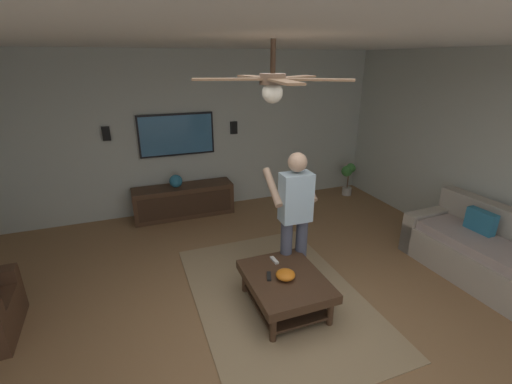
# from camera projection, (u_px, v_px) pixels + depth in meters

# --- Properties ---
(ground_plane) EXTENTS (8.59, 8.59, 0.00)m
(ground_plane) POSITION_uv_depth(u_px,v_px,m) (279.00, 341.00, 3.42)
(ground_plane) COLOR olive
(wall_back_tv) EXTENTS (0.10, 6.93, 2.76)m
(wall_back_tv) POSITION_uv_depth(u_px,v_px,m) (196.00, 133.00, 6.09)
(wall_back_tv) COLOR #B2B7AD
(wall_back_tv) RESTS_ON ground
(ceiling_slab) EXTENTS (7.36, 6.93, 0.10)m
(ceiling_slab) POSITION_uv_depth(u_px,v_px,m) (289.00, 27.00, 2.41)
(ceiling_slab) COLOR white
(area_rug) EXTENTS (2.76, 1.85, 0.01)m
(area_rug) POSITION_uv_depth(u_px,v_px,m) (277.00, 296.00, 4.07)
(area_rug) COLOR #9E8460
(area_rug) RESTS_ON ground
(couch) EXTENTS (1.93, 0.93, 0.87)m
(couch) POSITION_uv_depth(u_px,v_px,m) (487.00, 255.00, 4.32)
(couch) COLOR #A89E8E
(couch) RESTS_ON ground
(coffee_table) EXTENTS (1.00, 0.80, 0.40)m
(coffee_table) POSITION_uv_depth(u_px,v_px,m) (285.00, 285.00, 3.79)
(coffee_table) COLOR #422B1C
(coffee_table) RESTS_ON ground
(media_console) EXTENTS (0.45, 1.70, 0.55)m
(media_console) POSITION_uv_depth(u_px,v_px,m) (184.00, 201.00, 6.08)
(media_console) COLOR #422B1C
(media_console) RESTS_ON ground
(tv) EXTENTS (0.05, 1.27, 0.71)m
(tv) POSITION_uv_depth(u_px,v_px,m) (177.00, 135.00, 5.89)
(tv) COLOR black
(person_standing) EXTENTS (0.54, 0.54, 1.64)m
(person_standing) POSITION_uv_depth(u_px,v_px,m) (295.00, 211.00, 4.07)
(person_standing) COLOR #4C5166
(person_standing) RESTS_ON ground
(potted_plant_short) EXTENTS (0.21, 0.30, 0.66)m
(potted_plant_short) POSITION_uv_depth(u_px,v_px,m) (348.00, 174.00, 6.94)
(potted_plant_short) COLOR #B7B2A8
(potted_plant_short) RESTS_ON ground
(bowl) EXTENTS (0.21, 0.21, 0.09)m
(bowl) POSITION_uv_depth(u_px,v_px,m) (285.00, 275.00, 3.70)
(bowl) COLOR orange
(bowl) RESTS_ON coffee_table
(remote_white) EXTENTS (0.15, 0.05, 0.02)m
(remote_white) POSITION_uv_depth(u_px,v_px,m) (274.00, 260.00, 4.03)
(remote_white) COLOR white
(remote_white) RESTS_ON coffee_table
(remote_black) EXTENTS (0.16, 0.09, 0.02)m
(remote_black) POSITION_uv_depth(u_px,v_px,m) (269.00, 276.00, 3.73)
(remote_black) COLOR black
(remote_black) RESTS_ON coffee_table
(vase_round) EXTENTS (0.22, 0.22, 0.22)m
(vase_round) POSITION_uv_depth(u_px,v_px,m) (176.00, 181.00, 5.89)
(vase_round) COLOR teal
(vase_round) RESTS_ON media_console
(wall_speaker_left) EXTENTS (0.06, 0.12, 0.22)m
(wall_speaker_left) POSITION_uv_depth(u_px,v_px,m) (234.00, 128.00, 6.22)
(wall_speaker_left) COLOR black
(wall_speaker_right) EXTENTS (0.06, 0.12, 0.22)m
(wall_speaker_right) POSITION_uv_depth(u_px,v_px,m) (106.00, 134.00, 5.50)
(wall_speaker_right) COLOR black
(ceiling_fan) EXTENTS (1.20, 1.13, 0.46)m
(ceiling_fan) POSITION_uv_depth(u_px,v_px,m) (274.00, 83.00, 2.63)
(ceiling_fan) COLOR #4C3828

